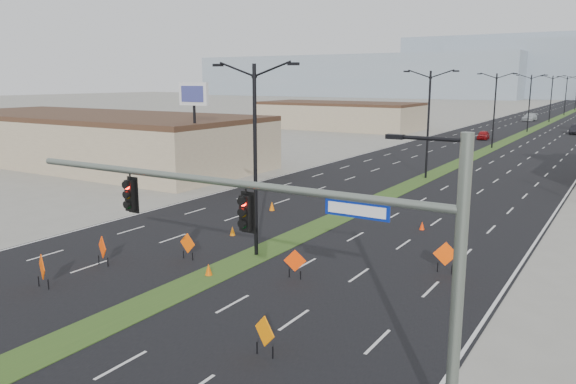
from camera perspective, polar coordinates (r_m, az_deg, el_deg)
The scene contains 28 objects.
ground at distance 22.17m, azimuth -21.91°, elevation -14.08°, with size 600.00×600.00×0.00m, color gray.
road_surface at distance 113.08m, azimuth 23.43°, elevation 5.76°, with size 25.00×400.00×0.02m, color black.
median_strip at distance 113.08m, azimuth 23.43°, elevation 5.76°, with size 2.00×400.00×0.04m, color #304F1C.
building_sw_near at distance 66.53m, azimuth -19.32°, elevation 4.94°, with size 40.00×16.00×5.00m, color tan.
building_sw_far at distance 108.25m, azimuth 5.16°, elevation 7.63°, with size 30.00×14.00×4.50m, color tan.
mesa_west at distance 321.90m, azimuth 6.88°, elevation 11.61°, with size 180.00×50.00×22.00m, color #8A9BAB.
mesa_backdrop at distance 334.81m, azimuth 24.37°, elevation 11.55°, with size 140.00×50.00×32.00m, color #8A9BAB.
signal_mast at distance 16.30m, azimuth 1.05°, elevation -4.40°, with size 16.30×0.60×8.00m.
streetlight_0 at distance 28.99m, azimuth -3.36°, elevation 3.81°, with size 5.15×0.24×10.02m.
streetlight_1 at distance 54.22m, azimuth 14.07°, elevation 7.01°, with size 5.15×0.24×10.02m.
streetlight_2 at distance 81.28m, azimuth 20.25°, elevation 8.00°, with size 5.15×0.24×10.02m.
streetlight_3 at distance 108.82m, azimuth 23.33°, elevation 8.45°, with size 5.15×0.24×10.02m.
streetlight_4 at distance 136.54m, azimuth 25.17°, elevation 8.72°, with size 5.15×0.24×10.02m.
streetlight_5 at distance 164.36m, azimuth 26.39°, elevation 8.88°, with size 5.15×0.24×10.02m.
streetlight_6 at distance 192.23m, azimuth 27.26°, elevation 9.00°, with size 5.15×0.24×10.02m.
car_left at distance 93.16m, azimuth 19.22°, elevation 5.48°, with size 1.60×3.97×1.35m, color maroon.
car_far at distance 139.29m, azimuth 23.35°, elevation 7.00°, with size 2.31×5.67×1.65m, color silver.
construction_sign_0 at distance 27.56m, azimuth -23.70°, elevation -7.11°, with size 1.11×0.54×1.60m.
construction_sign_1 at distance 29.76m, azimuth -18.33°, elevation -5.45°, with size 1.07×0.51×1.54m.
construction_sign_2 at distance 29.65m, azimuth -10.17°, elevation -5.25°, with size 1.07×0.14×1.43m.
construction_sign_3 at distance 26.48m, azimuth 0.71°, elevation -7.11°, with size 0.99×0.48×1.42m.
construction_sign_4 at distance 19.44m, azimuth -2.39°, elevation -14.11°, with size 1.05×0.44×1.47m.
construction_sign_5 at distance 28.17m, azimuth 15.70°, elevation -6.19°, with size 1.11×0.51×1.58m.
cone_0 at distance 33.89m, azimuth -5.66°, elevation -3.98°, with size 0.34×0.34×0.56m, color orange.
cone_1 at distance 27.26m, azimuth -8.07°, elevation -7.83°, with size 0.37×0.37×0.62m, color #D85404.
cone_2 at distance 35.98m, azimuth 13.47°, elevation -3.35°, with size 0.33×0.33×0.55m, color #FF3705.
cone_3 at distance 40.10m, azimuth -1.64°, elevation -1.44°, with size 0.40×0.40×0.66m, color #DF6204.
pole_sign_west at distance 49.54m, azimuth -9.54°, elevation 8.98°, with size 2.94×0.53×8.98m.
Camera 1 is at (16.58, -11.48, 9.22)m, focal length 35.00 mm.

